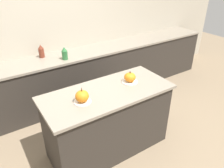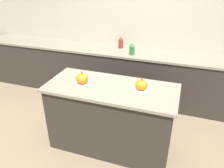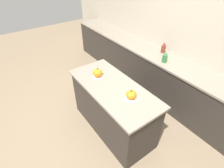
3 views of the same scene
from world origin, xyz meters
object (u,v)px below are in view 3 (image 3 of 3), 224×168
object	(u,v)px
pumpkin_cake_right	(131,95)
bottle_short	(165,57)
pumpkin_cake_left	(98,73)
bottle_tall	(164,48)

from	to	relation	value
pumpkin_cake_right	bottle_short	world-z (taller)	bottle_short
pumpkin_cake_left	pumpkin_cake_right	distance (m)	0.71
bottle_short	pumpkin_cake_left	bearing A→B (deg)	-104.15
pumpkin_cake_left	pumpkin_cake_right	size ratio (longest dim) A/B	0.94
bottle_tall	bottle_short	distance (m)	0.39
pumpkin_cake_left	bottle_short	distance (m)	1.26
bottle_short	pumpkin_cake_right	bearing A→B (deg)	-70.58
bottle_tall	pumpkin_cake_left	bearing A→B (deg)	-91.26
pumpkin_cake_left	bottle_short	world-z (taller)	bottle_short
pumpkin_cake_right	bottle_short	distance (m)	1.21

